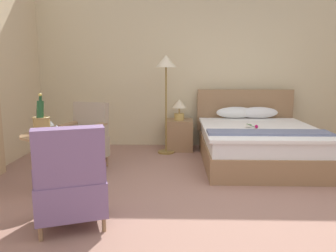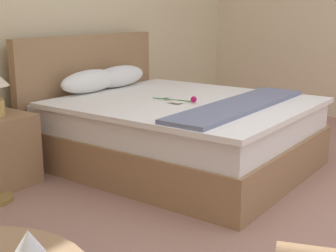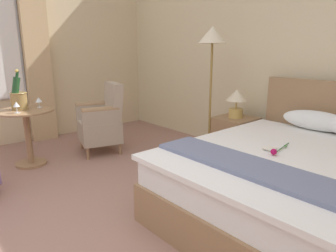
{
  "view_description": "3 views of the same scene",
  "coord_description": "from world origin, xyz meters",
  "px_view_note": "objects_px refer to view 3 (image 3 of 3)",
  "views": [
    {
      "loc": [
        -0.64,
        -3.12,
        1.38
      ],
      "look_at": [
        -0.76,
        0.94,
        0.68
      ],
      "focal_mm": 35.0,
      "sensor_mm": 36.0,
      "label": 1
    },
    {
      "loc": [
        -2.51,
        -0.47,
        1.26
      ],
      "look_at": [
        -0.44,
        1.03,
        0.62
      ],
      "focal_mm": 50.0,
      "sensor_mm": 36.0,
      "label": 2
    },
    {
      "loc": [
        1.57,
        -0.57,
        1.34
      ],
      "look_at": [
        -0.49,
        1.24,
        0.64
      ],
      "focal_mm": 32.0,
      "sensor_mm": 36.0,
      "label": 3
    }
  ],
  "objects_px": {
    "nightstand": "(234,138)",
    "side_table_round": "(27,130)",
    "bed": "(295,180)",
    "armchair_by_window": "(102,121)",
    "champagne_bucket": "(18,98)",
    "floor_lamp_brass": "(212,49)",
    "wine_glass_near_bucket": "(16,105)",
    "wine_glass_near_edge": "(39,100)",
    "bedside_lamp": "(237,100)"
  },
  "relations": [
    {
      "from": "side_table_round",
      "to": "floor_lamp_brass",
      "type": "bearing_deg",
      "value": 55.39
    },
    {
      "from": "champagne_bucket",
      "to": "wine_glass_near_bucket",
      "type": "xyz_separation_m",
      "value": [
        0.2,
        -0.08,
        -0.05
      ]
    },
    {
      "from": "bed",
      "to": "nightstand",
      "type": "xyz_separation_m",
      "value": [
        -1.16,
        0.76,
        -0.05
      ]
    },
    {
      "from": "side_table_round",
      "to": "champagne_bucket",
      "type": "xyz_separation_m",
      "value": [
        -0.07,
        -0.03,
        0.38
      ]
    },
    {
      "from": "nightstand",
      "to": "side_table_round",
      "type": "xyz_separation_m",
      "value": [
        -1.46,
        -2.04,
        0.16
      ]
    },
    {
      "from": "wine_glass_near_edge",
      "to": "bedside_lamp",
      "type": "bearing_deg",
      "value": 50.84
    },
    {
      "from": "wine_glass_near_edge",
      "to": "armchair_by_window",
      "type": "xyz_separation_m",
      "value": [
        0.19,
        0.72,
        -0.33
      ]
    },
    {
      "from": "champagne_bucket",
      "to": "bedside_lamp",
      "type": "bearing_deg",
      "value": 53.48
    },
    {
      "from": "bed",
      "to": "nightstand",
      "type": "height_order",
      "value": "bed"
    },
    {
      "from": "floor_lamp_brass",
      "to": "bedside_lamp",
      "type": "bearing_deg",
      "value": 47.13
    },
    {
      "from": "bed",
      "to": "side_table_round",
      "type": "bearing_deg",
      "value": -153.99
    },
    {
      "from": "wine_glass_near_bucket",
      "to": "wine_glass_near_edge",
      "type": "bearing_deg",
      "value": 120.91
    },
    {
      "from": "champagne_bucket",
      "to": "wine_glass_near_edge",
      "type": "distance_m",
      "value": 0.22
    },
    {
      "from": "floor_lamp_brass",
      "to": "armchair_by_window",
      "type": "bearing_deg",
      "value": -140.83
    },
    {
      "from": "wine_glass_near_bucket",
      "to": "bedside_lamp",
      "type": "bearing_deg",
      "value": 58.23
    },
    {
      "from": "side_table_round",
      "to": "wine_glass_near_bucket",
      "type": "xyz_separation_m",
      "value": [
        0.13,
        -0.12,
        0.33
      ]
    },
    {
      "from": "side_table_round",
      "to": "armchair_by_window",
      "type": "height_order",
      "value": "armchair_by_window"
    },
    {
      "from": "bedside_lamp",
      "to": "armchair_by_window",
      "type": "bearing_deg",
      "value": -139.36
    },
    {
      "from": "bedside_lamp",
      "to": "wine_glass_near_bucket",
      "type": "height_order",
      "value": "bedside_lamp"
    },
    {
      "from": "wine_glass_near_bucket",
      "to": "armchair_by_window",
      "type": "distance_m",
      "value": 1.08
    },
    {
      "from": "wine_glass_near_bucket",
      "to": "nightstand",
      "type": "bearing_deg",
      "value": 58.23
    },
    {
      "from": "champagne_bucket",
      "to": "bed",
      "type": "bearing_deg",
      "value": 26.01
    },
    {
      "from": "side_table_round",
      "to": "nightstand",
      "type": "bearing_deg",
      "value": 54.33
    },
    {
      "from": "side_table_round",
      "to": "armchair_by_window",
      "type": "distance_m",
      "value": 0.92
    },
    {
      "from": "champagne_bucket",
      "to": "wine_glass_near_bucket",
      "type": "relative_size",
      "value": 3.64
    },
    {
      "from": "wine_glass_near_edge",
      "to": "wine_glass_near_bucket",
      "type": "bearing_deg",
      "value": -59.09
    },
    {
      "from": "bedside_lamp",
      "to": "champagne_bucket",
      "type": "xyz_separation_m",
      "value": [
        -1.53,
        -2.07,
        0.06
      ]
    },
    {
      "from": "nightstand",
      "to": "wine_glass_near_edge",
      "type": "bearing_deg",
      "value": -129.16
    },
    {
      "from": "side_table_round",
      "to": "wine_glass_near_bucket",
      "type": "distance_m",
      "value": 0.38
    },
    {
      "from": "floor_lamp_brass",
      "to": "champagne_bucket",
      "type": "height_order",
      "value": "floor_lamp_brass"
    },
    {
      "from": "nightstand",
      "to": "bedside_lamp",
      "type": "height_order",
      "value": "bedside_lamp"
    },
    {
      "from": "floor_lamp_brass",
      "to": "wine_glass_near_edge",
      "type": "bearing_deg",
      "value": -128.58
    },
    {
      "from": "champagne_bucket",
      "to": "side_table_round",
      "type": "bearing_deg",
      "value": 25.87
    },
    {
      "from": "bed",
      "to": "floor_lamp_brass",
      "type": "distance_m",
      "value": 1.8
    },
    {
      "from": "bedside_lamp",
      "to": "wine_glass_near_edge",
      "type": "bearing_deg",
      "value": -129.16
    },
    {
      "from": "bed",
      "to": "nightstand",
      "type": "distance_m",
      "value": 1.39
    },
    {
      "from": "side_table_round",
      "to": "armchair_by_window",
      "type": "relative_size",
      "value": 0.72
    },
    {
      "from": "bed",
      "to": "armchair_by_window",
      "type": "bearing_deg",
      "value": -171.4
    },
    {
      "from": "bed",
      "to": "armchair_by_window",
      "type": "xyz_separation_m",
      "value": [
        -2.48,
        -0.38,
        0.12
      ]
    },
    {
      "from": "side_table_round",
      "to": "wine_glass_near_edge",
      "type": "height_order",
      "value": "wine_glass_near_edge"
    },
    {
      "from": "nightstand",
      "to": "wine_glass_near_bucket",
      "type": "relative_size",
      "value": 4.15
    },
    {
      "from": "champagne_bucket",
      "to": "wine_glass_near_bucket",
      "type": "height_order",
      "value": "champagne_bucket"
    },
    {
      "from": "floor_lamp_brass",
      "to": "side_table_round",
      "type": "bearing_deg",
      "value": -124.61
    },
    {
      "from": "bed",
      "to": "floor_lamp_brass",
      "type": "bearing_deg",
      "value": 159.31
    },
    {
      "from": "bed",
      "to": "wine_glass_near_edge",
      "type": "distance_m",
      "value": 2.93
    },
    {
      "from": "nightstand",
      "to": "wine_glass_near_edge",
      "type": "relative_size",
      "value": 4.25
    },
    {
      "from": "floor_lamp_brass",
      "to": "nightstand",
      "type": "bearing_deg",
      "value": 47.12
    },
    {
      "from": "bedside_lamp",
      "to": "wine_glass_near_bucket",
      "type": "xyz_separation_m",
      "value": [
        -1.33,
        -2.16,
        0.01
      ]
    },
    {
      "from": "bed",
      "to": "wine_glass_near_bucket",
      "type": "distance_m",
      "value": 2.9
    },
    {
      "from": "armchair_by_window",
      "to": "champagne_bucket",
      "type": "bearing_deg",
      "value": -102.89
    }
  ]
}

